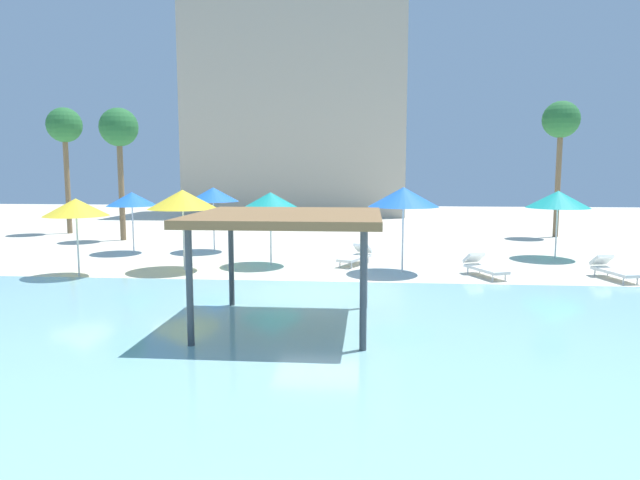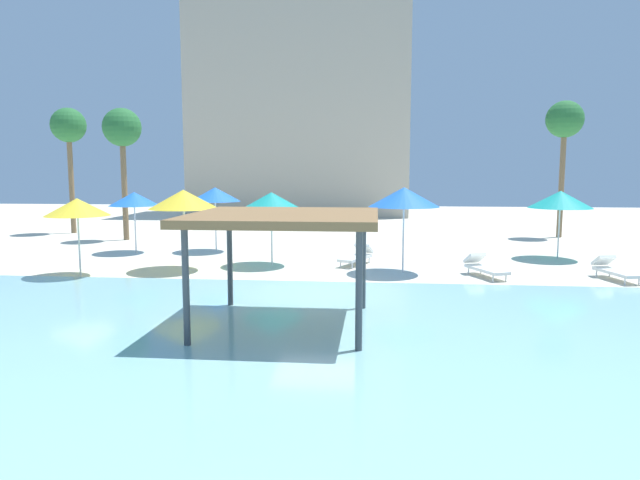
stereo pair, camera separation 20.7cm
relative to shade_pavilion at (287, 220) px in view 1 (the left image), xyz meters
name	(u,v)px [view 1 (the left image)]	position (x,y,z in m)	size (l,w,h in m)	color
ground_plane	(318,293)	(0.35, 3.61, -2.43)	(80.00, 80.00, 0.00)	beige
lagoon_water	(294,348)	(0.35, -1.64, -2.41)	(44.00, 13.50, 0.04)	#8CC6CC
shade_pavilion	(287,220)	(0.00, 0.00, 0.00)	(4.15, 4.15, 2.59)	#42474C
beach_umbrella_blue_0	(403,197)	(2.98, 7.18, 0.19)	(2.44, 2.44, 2.96)	silver
beach_umbrella_yellow_1	(76,207)	(-7.86, 5.49, -0.11)	(2.12, 2.12, 2.61)	silver
beach_umbrella_teal_2	(270,201)	(-1.83, 8.26, -0.03)	(2.37, 2.37, 2.73)	silver
beach_umbrella_teal_3	(558,199)	(9.30, 10.91, -0.05)	(2.48, 2.48, 2.72)	silver
beach_umbrella_blue_4	(213,194)	(-4.94, 11.68, 0.06)	(2.21, 2.21, 2.79)	silver
beach_umbrella_yellow_5	(183,199)	(-4.73, 6.98, 0.09)	(2.45, 2.45, 2.86)	silver
beach_umbrella_blue_6	(132,199)	(-8.27, 10.95, -0.12)	(2.13, 2.13, 2.60)	silver
lounge_chair_0	(612,269)	(9.76, 6.56, -2.10)	(1.03, 1.98, 0.74)	white
lounge_chair_1	(483,266)	(5.65, 6.69, -2.10)	(1.29, 1.98, 0.74)	white
lounge_chair_2	(356,256)	(1.35, 8.71, -2.10)	(1.33, 1.98, 0.74)	white
palm_tree_0	(64,128)	(-14.96, 17.99, 3.37)	(1.90, 1.90, 6.94)	brown
palm_tree_1	(561,123)	(11.68, 18.56, 3.51)	(1.90, 1.90, 7.09)	brown
palm_tree_2	(119,131)	(-10.62, 15.21, 3.05)	(1.90, 1.90, 6.60)	brown
hotel_block_0	(298,110)	(-4.00, 33.63, 5.85)	(16.78, 8.33, 16.55)	#B2A893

